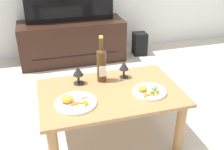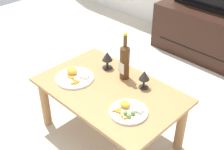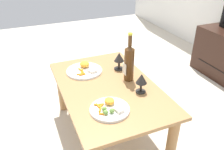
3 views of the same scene
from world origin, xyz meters
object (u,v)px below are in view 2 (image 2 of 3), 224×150
object	(u,v)px
wine_bottle	(125,60)
dinner_plate_right	(128,111)
tv_stand	(214,37)
goblet_left	(107,57)
goblet_right	(144,76)
dinner_plate_left	(75,77)
dining_table	(110,98)

from	to	relation	value
wine_bottle	dinner_plate_right	size ratio (longest dim) A/B	1.48
tv_stand	wine_bottle	size ratio (longest dim) A/B	3.55
tv_stand	goblet_left	xyz separation A→B (m)	(-0.15, -1.46, 0.29)
tv_stand	wine_bottle	xyz separation A→B (m)	(0.03, -1.46, 0.34)
wine_bottle	goblet_right	distance (m)	0.19
wine_bottle	goblet_left	world-z (taller)	wine_bottle
tv_stand	dinner_plate_left	xyz separation A→B (m)	(-0.23, -1.73, 0.20)
dining_table	dinner_plate_right	size ratio (longest dim) A/B	4.18
dinner_plate_left	dinner_plate_right	world-z (taller)	dinner_plate_left
dinner_plate_right	dining_table	bearing A→B (deg)	160.24
dining_table	wine_bottle	distance (m)	0.30
goblet_left	dinner_plate_right	size ratio (longest dim) A/B	0.58
dining_table	goblet_left	size ratio (longest dim) A/B	7.22
wine_bottle	dinner_plate_left	xyz separation A→B (m)	(-0.26, -0.27, -0.14)
tv_stand	goblet_right	xyz separation A→B (m)	(0.22, -1.46, 0.29)
dinner_plate_right	goblet_left	bearing A→B (deg)	149.69
goblet_left	tv_stand	bearing A→B (deg)	84.01
tv_stand	dinner_plate_right	bearing A→B (deg)	-79.53
dinner_plate_left	goblet_right	bearing A→B (deg)	31.79
goblet_right	dinner_plate_left	size ratio (longest dim) A/B	0.49
goblet_left	dinner_plate_left	world-z (taller)	goblet_left
dining_table	goblet_right	size ratio (longest dim) A/B	7.39
goblet_left	dinner_plate_left	bearing A→B (deg)	-104.78
dining_table	dinner_plate_left	size ratio (longest dim) A/B	3.63
goblet_right	dinner_plate_right	distance (m)	0.31
wine_bottle	goblet_left	xyz separation A→B (m)	(-0.18, 0.00, -0.05)
goblet_right	dinner_plate_left	distance (m)	0.53
dining_table	wine_bottle	size ratio (longest dim) A/B	2.82
goblet_left	goblet_right	size ratio (longest dim) A/B	1.02
goblet_right	goblet_left	bearing A→B (deg)	180.00
dinner_plate_right	wine_bottle	bearing A→B (deg)	136.63
wine_bottle	goblet_right	xyz separation A→B (m)	(0.18, 0.00, -0.05)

